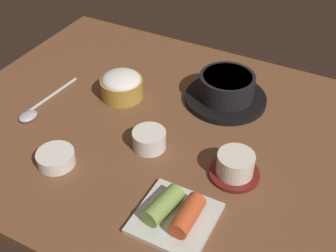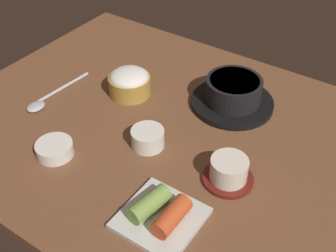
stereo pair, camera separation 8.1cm
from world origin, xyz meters
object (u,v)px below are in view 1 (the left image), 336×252
at_px(stone_pot, 226,90).
at_px(tea_cup_with_saucer, 235,166).
at_px(rice_bowl, 122,85).
at_px(spoon, 36,109).
at_px(kimchi_plate, 175,214).
at_px(side_bowl_near, 56,158).
at_px(banchan_cup_center, 151,140).

bearing_deg(stone_pot, tea_cup_with_saucer, -64.25).
bearing_deg(rice_bowl, spoon, -135.62).
bearing_deg(rice_bowl, stone_pot, 23.18).
xyz_separation_m(stone_pot, spoon, (-0.38, -0.24, -0.03)).
bearing_deg(kimchi_plate, tea_cup_with_saucer, 70.75).
xyz_separation_m(tea_cup_with_saucer, spoon, (-0.49, -0.02, -0.02)).
distance_m(kimchi_plate, side_bowl_near, 0.28).
height_order(tea_cup_with_saucer, spoon, tea_cup_with_saucer).
bearing_deg(side_bowl_near, stone_pot, 57.98).
xyz_separation_m(rice_bowl, kimchi_plate, (0.29, -0.28, -0.02)).
height_order(tea_cup_with_saucer, banchan_cup_center, tea_cup_with_saucer).
bearing_deg(kimchi_plate, side_bowl_near, 176.55).
bearing_deg(rice_bowl, tea_cup_with_saucer, -20.16).
distance_m(tea_cup_with_saucer, side_bowl_near, 0.36).
bearing_deg(spoon, tea_cup_with_saucer, 2.32).
height_order(stone_pot, banchan_cup_center, stone_pot).
distance_m(banchan_cup_center, kimchi_plate, 0.20).
xyz_separation_m(stone_pot, rice_bowl, (-0.23, -0.10, 0.00)).
height_order(stone_pot, rice_bowl, stone_pot).
bearing_deg(stone_pot, rice_bowl, -156.82).
distance_m(rice_bowl, tea_cup_with_saucer, 0.36).
xyz_separation_m(stone_pot, tea_cup_with_saucer, (0.11, -0.22, -0.01)).
bearing_deg(spoon, rice_bowl, 44.38).
xyz_separation_m(tea_cup_with_saucer, kimchi_plate, (-0.05, -0.15, -0.01)).
bearing_deg(spoon, kimchi_plate, -17.13).
distance_m(rice_bowl, banchan_cup_center, 0.20).
bearing_deg(banchan_cup_center, kimchi_plate, -48.24).
distance_m(tea_cup_with_saucer, spoon, 0.49).
relative_size(stone_pot, spoon, 0.97).
relative_size(banchan_cup_center, kimchi_plate, 0.52).
distance_m(banchan_cup_center, side_bowl_near, 0.20).
bearing_deg(rice_bowl, side_bowl_near, -88.61).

